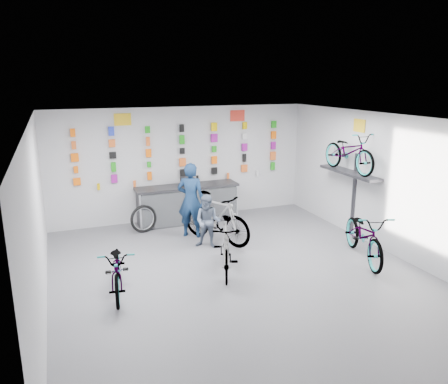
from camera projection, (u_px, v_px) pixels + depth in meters
name	position (u px, v px, depth m)	size (l,w,h in m)	color
floor	(241.00, 276.00, 8.44)	(8.00, 8.00, 0.00)	#55555A
ceiling	(243.00, 120.00, 7.69)	(8.00, 8.00, 0.00)	white
wall_back	(182.00, 164.00, 11.67)	(7.00, 7.00, 0.00)	silver
wall_front	(398.00, 301.00, 4.46)	(7.00, 7.00, 0.00)	silver
wall_left	(37.00, 224.00, 6.83)	(8.00, 8.00, 0.00)	silver
wall_right	(392.00, 185.00, 9.30)	(8.00, 8.00, 0.00)	silver
counter	(188.00, 204.00, 11.51)	(2.70, 0.66, 1.00)	black
merch_wall	(186.00, 153.00, 11.56)	(5.57, 0.08, 1.56)	#FF6208
wall_bracket	(350.00, 176.00, 10.33)	(0.39, 1.90, 2.00)	#333338
sign_left	(123.00, 119.00, 10.82)	(0.42, 0.02, 0.30)	gold
sign_right	(237.00, 116.00, 11.91)	(0.42, 0.02, 0.30)	red
sign_side	(359.00, 126.00, 10.08)	(0.02, 0.40, 0.30)	gold
bike_left	(118.00, 268.00, 7.70)	(0.60, 1.73, 0.91)	gray
bike_center	(226.00, 247.00, 8.50)	(0.50, 1.77, 1.06)	gray
bike_right	(364.00, 235.00, 9.11)	(0.71, 2.04, 1.07)	gray
bike_service	(216.00, 218.00, 10.08)	(0.55, 1.96, 1.18)	gray
bike_wall	(349.00, 152.00, 10.15)	(0.63, 1.80, 0.95)	gray
clerk	(191.00, 200.00, 10.37)	(0.66, 0.43, 1.81)	#12294B
customer	(208.00, 221.00, 9.75)	(0.59, 0.46, 1.22)	#4F5B70
spare_wheel	(144.00, 219.00, 10.77)	(0.70, 0.29, 0.70)	black
register	(187.00, 181.00, 11.37)	(0.28, 0.30, 0.22)	black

